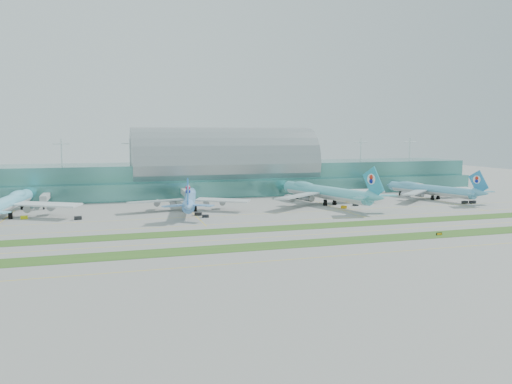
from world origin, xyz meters
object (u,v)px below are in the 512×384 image
object	(u,v)px
airliner_a	(6,203)
airliner_c	(324,191)
airliner_d	(430,189)
terminal	(225,172)
airliner_b	(190,199)
taxiway_sign_east	(439,234)

from	to	relation	value
airliner_a	airliner_c	world-z (taller)	airliner_c
airliner_d	terminal	bearing A→B (deg)	131.64
airliner_b	airliner_d	distance (m)	145.39
terminal	airliner_d	distance (m)	129.05
airliner_a	airliner_b	world-z (taller)	airliner_a
terminal	airliner_b	size ratio (longest dim) A/B	4.84
airliner_b	airliner_d	world-z (taller)	airliner_b
airliner_b	taxiway_sign_east	bearing A→B (deg)	-37.25
airliner_a	airliner_d	bearing A→B (deg)	7.62
airliner_b	airliner_c	size ratio (longest dim) A/B	0.85
terminal	airliner_c	bearing A→B (deg)	-57.96
airliner_c	airliner_d	size ratio (longest dim) A/B	1.22
airliner_a	airliner_c	size ratio (longest dim) A/B	0.98
terminal	airliner_d	size ratio (longest dim) A/B	5.00
airliner_b	airliner_d	bearing A→B (deg)	11.57
taxiway_sign_east	airliner_a	bearing A→B (deg)	150.79
terminal	airliner_d	world-z (taller)	terminal
terminal	airliner_b	xyz separation A→B (m)	(-33.67, -67.92, -8.23)
terminal	airliner_a	xyz separation A→B (m)	(-119.70, -65.55, -7.36)
airliner_a	taxiway_sign_east	size ratio (longest dim) A/B	31.64
terminal	airliner_b	bearing A→B (deg)	-116.37
taxiway_sign_east	airliner_c	bearing A→B (deg)	94.18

